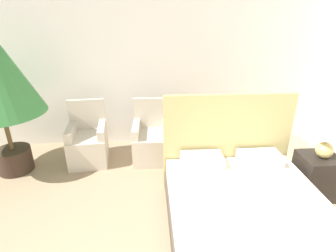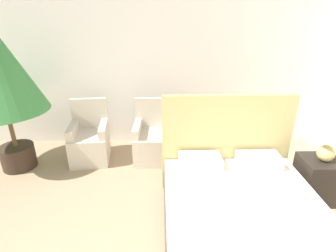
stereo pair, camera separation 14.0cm
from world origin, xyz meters
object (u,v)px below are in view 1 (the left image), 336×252
bed (251,222)px  table_lamp (328,137)px  nightstand (316,176)px  armchair_near_window_right (151,142)px  armchair_near_window_left (88,144)px

bed → table_lamp: size_ratio=4.75×
bed → nightstand: size_ratio=3.88×
armchair_near_window_right → armchair_near_window_left: bearing=-178.4°
armchair_near_window_right → nightstand: armchair_near_window_right is taller
armchair_near_window_right → nightstand: size_ratio=1.68×
armchair_near_window_left → armchair_near_window_right: (0.99, 0.00, 0.00)m
nightstand → table_lamp: table_lamp is taller
armchair_near_window_left → armchair_near_window_right: 0.99m
bed → table_lamp: bearing=31.7°
armchair_near_window_right → table_lamp: table_lamp is taller
armchair_near_window_left → table_lamp: 3.31m
armchair_near_window_left → nightstand: 3.25m
bed → nightstand: bearing=32.5°
bed → armchair_near_window_right: size_ratio=2.32×
armchair_near_window_left → nightstand: bearing=-24.7°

